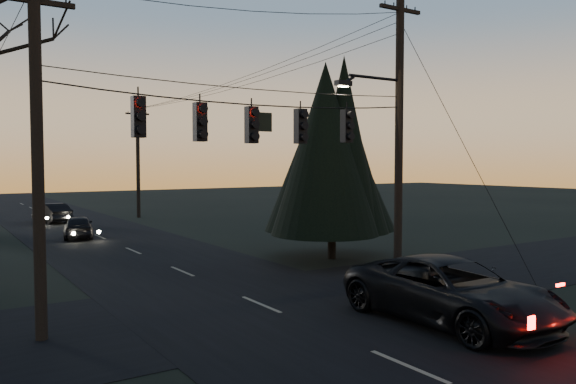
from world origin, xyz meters
TOP-DOWN VIEW (x-y plane):
  - main_road at (0.00, 20.00)m, footprint 8.00×120.00m
  - cross_road at (0.00, 10.00)m, footprint 60.00×7.00m
  - utility_pole_right at (5.50, 10.00)m, footprint 5.00×0.30m
  - utility_pole_left at (-6.00, 10.00)m, footprint 1.80×0.30m
  - utility_pole_far_r at (5.50, 38.00)m, footprint 1.80×0.30m
  - span_signal_assembly at (-0.24, 10.00)m, footprint 11.50×0.44m
  - evergreen_right at (6.63, 15.22)m, footprint 4.53×4.53m
  - suv_near at (3.20, 5.66)m, footprint 2.81×6.06m
  - sedan_oncoming_a at (-1.13, 28.16)m, footprint 2.23×3.97m
  - sedan_oncoming_b at (-0.80, 37.63)m, footprint 2.11×4.24m

SIDE VIEW (x-z plane):
  - utility_pole_right at x=5.50m, z-range -5.00..5.00m
  - utility_pole_left at x=-6.00m, z-range -4.25..4.25m
  - utility_pole_far_r at x=5.50m, z-range -4.25..4.25m
  - cross_road at x=0.00m, z-range 0.00..0.02m
  - main_road at x=0.00m, z-range 0.00..0.02m
  - sedan_oncoming_a at x=-1.13m, z-range 0.00..1.28m
  - sedan_oncoming_b at x=-0.80m, z-range 0.00..1.34m
  - suv_near at x=3.20m, z-range 0.00..1.68m
  - evergreen_right at x=6.63m, z-range 0.59..8.11m
  - span_signal_assembly at x=-0.24m, z-range 4.58..6.07m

